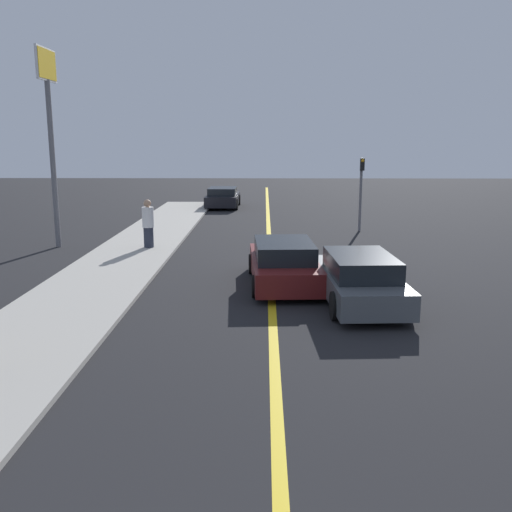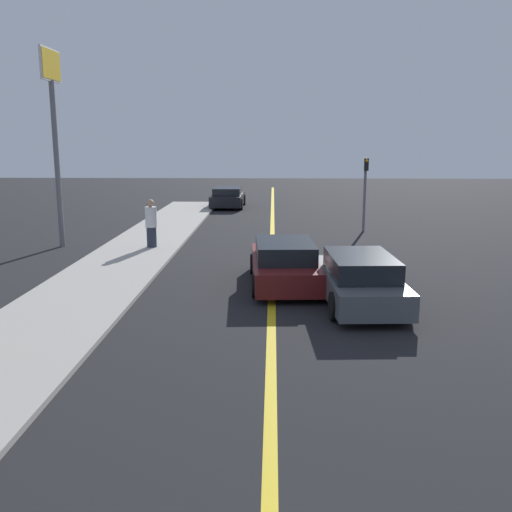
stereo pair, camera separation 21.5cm
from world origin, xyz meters
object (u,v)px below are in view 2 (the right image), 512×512
(pedestrian_mid_group, at_px, (151,224))
(car_near_right_lane, at_px, (359,280))
(traffic_light, at_px, (365,186))
(roadside_sign, at_px, (53,104))
(car_ahead_center, at_px, (285,264))
(car_far_distant, at_px, (228,197))

(pedestrian_mid_group, bearing_deg, car_near_right_lane, -46.11)
(traffic_light, xyz_separation_m, roadside_sign, (-12.36, -3.98, 3.32))
(car_ahead_center, xyz_separation_m, traffic_light, (3.78, 9.77, 1.45))
(car_far_distant, relative_size, traffic_light, 1.29)
(car_near_right_lane, height_order, car_ahead_center, car_near_right_lane)
(pedestrian_mid_group, bearing_deg, car_far_distant, 82.54)
(car_near_right_lane, relative_size, car_far_distant, 1.08)
(car_ahead_center, height_order, traffic_light, traffic_light)
(traffic_light, bearing_deg, car_near_right_lane, -99.38)
(pedestrian_mid_group, relative_size, traffic_light, 0.55)
(car_ahead_center, bearing_deg, traffic_light, 65.70)
(car_near_right_lane, xyz_separation_m, pedestrian_mid_group, (-6.78, 7.05, 0.37))
(car_far_distant, height_order, pedestrian_mid_group, pedestrian_mid_group)
(pedestrian_mid_group, bearing_deg, traffic_light, 27.78)
(pedestrian_mid_group, relative_size, roadside_sign, 0.24)
(car_ahead_center, bearing_deg, pedestrian_mid_group, 130.40)
(car_far_distant, distance_m, pedestrian_mid_group, 13.98)
(traffic_light, bearing_deg, car_far_distant, 126.62)
(car_ahead_center, distance_m, pedestrian_mid_group, 7.16)
(traffic_light, relative_size, roadside_sign, 0.45)
(car_ahead_center, relative_size, roadside_sign, 0.62)
(car_near_right_lane, xyz_separation_m, car_ahead_center, (-1.85, 1.87, -0.01))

